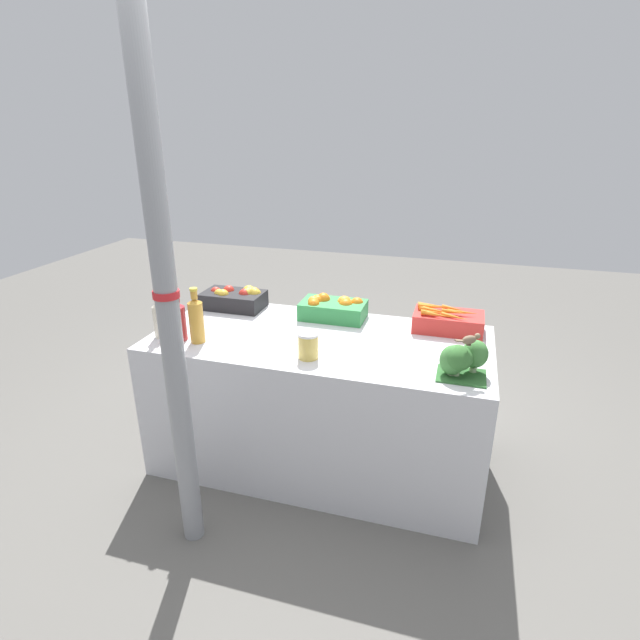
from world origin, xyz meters
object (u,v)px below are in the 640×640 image
(orange_crate, at_px, (333,308))
(juice_bottle_cloudy, at_px, (159,319))
(juice_bottle_ruby, at_px, (179,320))
(sparrow_bird, at_px, (470,339))
(juice_bottle_amber, at_px, (196,319))
(carrot_crate, at_px, (447,320))
(pickle_jar, at_px, (308,345))
(apple_crate, at_px, (237,298))
(support_pole, at_px, (169,320))
(broccoli_pile, at_px, (461,358))

(orange_crate, relative_size, juice_bottle_cloudy, 1.47)
(juice_bottle_ruby, height_order, sparrow_bird, juice_bottle_ruby)
(orange_crate, bearing_deg, juice_bottle_amber, -137.75)
(sparrow_bird, bearing_deg, carrot_crate, 64.67)
(juice_bottle_amber, height_order, pickle_jar, juice_bottle_amber)
(carrot_crate, distance_m, juice_bottle_ruby, 1.47)
(apple_crate, xyz_separation_m, sparrow_bird, (1.40, -0.56, 0.13))
(apple_crate, relative_size, carrot_crate, 1.00)
(juice_bottle_ruby, height_order, juice_bottle_amber, juice_bottle_amber)
(juice_bottle_cloudy, xyz_separation_m, pickle_jar, (0.85, -0.02, -0.04))
(carrot_crate, distance_m, pickle_jar, 0.85)
(orange_crate, relative_size, pickle_jar, 2.84)
(support_pole, xyz_separation_m, broccoli_pile, (1.16, 0.51, -0.25))
(carrot_crate, xyz_separation_m, broccoli_pile, (0.09, -0.54, 0.03))
(juice_bottle_ruby, bearing_deg, apple_crate, 81.95)
(orange_crate, distance_m, juice_bottle_cloudy, 0.99)
(apple_crate, distance_m, orange_crate, 0.63)
(apple_crate, bearing_deg, orange_crate, -0.35)
(orange_crate, bearing_deg, pickle_jar, -87.52)
(broccoli_pile, relative_size, juice_bottle_ruby, 0.82)
(support_pole, distance_m, pickle_jar, 0.71)
(juice_bottle_amber, xyz_separation_m, pickle_jar, (0.62, -0.02, -0.06))
(juice_bottle_amber, bearing_deg, pickle_jar, -1.83)
(pickle_jar, height_order, sparrow_bird, sparrow_bird)
(orange_crate, distance_m, carrot_crate, 0.66)
(orange_crate, distance_m, sparrow_bird, 0.97)
(juice_bottle_ruby, xyz_separation_m, juice_bottle_amber, (0.11, 0.00, 0.02))
(juice_bottle_amber, bearing_deg, juice_bottle_ruby, -180.00)
(orange_crate, distance_m, broccoli_pile, 0.92)
(orange_crate, relative_size, juice_bottle_ruby, 1.41)
(orange_crate, xyz_separation_m, juice_bottle_ruby, (-0.70, -0.54, 0.05))
(juice_bottle_ruby, distance_m, sparrow_bird, 1.48)
(sparrow_bird, bearing_deg, juice_bottle_ruby, 142.14)
(apple_crate, xyz_separation_m, carrot_crate, (1.29, -0.01, -0.01))
(carrot_crate, xyz_separation_m, juice_bottle_ruby, (-1.36, -0.54, 0.05))
(sparrow_bird, bearing_deg, juice_bottle_amber, 142.08)
(juice_bottle_ruby, relative_size, sparrow_bird, 2.33)
(orange_crate, xyz_separation_m, juice_bottle_amber, (-0.60, -0.54, 0.07))
(pickle_jar, bearing_deg, juice_bottle_ruby, 178.44)
(juice_bottle_ruby, bearing_deg, orange_crate, 37.60)
(juice_bottle_amber, bearing_deg, apple_crate, 93.12)
(apple_crate, xyz_separation_m, juice_bottle_amber, (0.03, -0.55, 0.06))
(juice_bottle_ruby, relative_size, pickle_jar, 2.02)
(orange_crate, bearing_deg, juice_bottle_cloudy, -146.66)
(broccoli_pile, distance_m, sparrow_bird, 0.11)
(orange_crate, distance_m, pickle_jar, 0.56)
(juice_bottle_amber, bearing_deg, carrot_crate, 23.14)
(support_pole, distance_m, apple_crate, 1.11)
(broccoli_pile, distance_m, juice_bottle_amber, 1.35)
(apple_crate, bearing_deg, broccoli_pile, -21.64)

